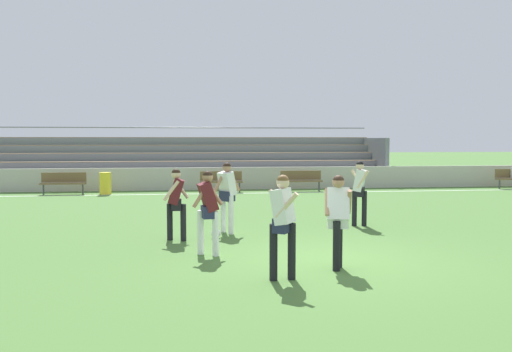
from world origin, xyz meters
name	(u,v)px	position (x,y,z in m)	size (l,w,h in m)	color
ground_plane	(329,261)	(0.00, 0.00, 0.00)	(160.00, 160.00, 0.00)	#477033
field_line_sideline	(250,193)	(0.00, 12.62, 0.00)	(44.00, 0.12, 0.01)	white
sideline_wall	(245,178)	(0.00, 14.41, 0.50)	(48.00, 0.16, 1.00)	#BCB7AD
bleacher_stand	(162,160)	(-3.85, 17.03, 1.26)	(21.98, 3.81, 2.92)	#897051
bench_near_bin	(301,179)	(2.33, 13.17, 0.55)	(1.80, 0.40, 0.90)	brown
bench_far_left	(63,181)	(-7.67, 13.17, 0.55)	(1.80, 0.40, 0.90)	brown
bench_far_right	(221,180)	(-1.16, 13.17, 0.55)	(1.80, 0.40, 0.90)	brown
trash_bin	(105,183)	(-5.96, 12.96, 0.45)	(0.47, 0.47, 0.91)	yellow
player_dark_trailing_run	(176,198)	(-2.85, 2.43, 0.95)	(0.58, 0.44, 1.61)	black
player_white_deep_cover	(227,191)	(-1.65, 3.21, 1.02)	(0.71, 0.50, 1.71)	white
player_white_wide_right	(338,213)	(-0.01, -0.62, 0.98)	(0.54, 0.44, 1.65)	black
player_white_pressing_high	(360,187)	(1.86, 3.83, 1.02)	(0.45, 0.60, 1.71)	black
player_white_overlapping	(283,217)	(-1.09, -1.19, 1.02)	(0.47, 0.69, 1.70)	black
player_dark_challenging	(208,205)	(-2.21, 0.82, 0.99)	(0.63, 0.45, 1.66)	white
soccer_ball	(216,233)	(-1.96, 2.59, 0.11)	(0.22, 0.22, 0.22)	white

